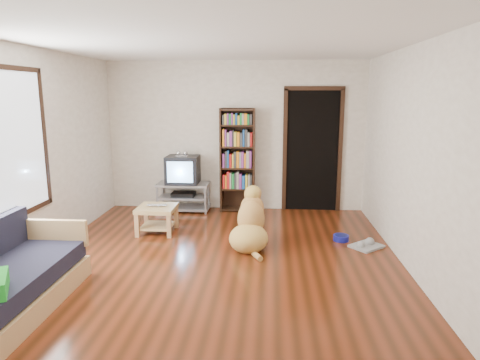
# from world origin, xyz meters

# --- Properties ---
(ground) EXTENTS (5.00, 5.00, 0.00)m
(ground) POSITION_xyz_m (0.00, 0.00, 0.00)
(ground) COLOR #5F2410
(ground) RESTS_ON ground
(ceiling) EXTENTS (5.00, 5.00, 0.00)m
(ceiling) POSITION_xyz_m (0.00, 0.00, 2.60)
(ceiling) COLOR white
(ceiling) RESTS_ON ground
(wall_back) EXTENTS (4.50, 0.00, 4.50)m
(wall_back) POSITION_xyz_m (0.00, 2.50, 1.30)
(wall_back) COLOR silver
(wall_back) RESTS_ON ground
(wall_front) EXTENTS (4.50, 0.00, 4.50)m
(wall_front) POSITION_xyz_m (0.00, -2.50, 1.30)
(wall_front) COLOR silver
(wall_front) RESTS_ON ground
(wall_left) EXTENTS (0.00, 5.00, 5.00)m
(wall_left) POSITION_xyz_m (-2.25, 0.00, 1.30)
(wall_left) COLOR silver
(wall_left) RESTS_ON ground
(wall_right) EXTENTS (0.00, 5.00, 5.00)m
(wall_right) POSITION_xyz_m (2.25, 0.00, 1.30)
(wall_right) COLOR silver
(wall_right) RESTS_ON ground
(laptop) EXTENTS (0.30, 0.21, 0.02)m
(laptop) POSITION_xyz_m (-1.05, 1.00, 0.41)
(laptop) COLOR silver
(laptop) RESTS_ON coffee_table
(dog_bowl) EXTENTS (0.22, 0.22, 0.08)m
(dog_bowl) POSITION_xyz_m (1.63, 0.85, 0.04)
(dog_bowl) COLOR navy
(dog_bowl) RESTS_ON ground
(grey_rag) EXTENTS (0.51, 0.50, 0.03)m
(grey_rag) POSITION_xyz_m (1.93, 0.60, 0.01)
(grey_rag) COLOR gray
(grey_rag) RESTS_ON ground
(window) EXTENTS (0.03, 1.46, 1.70)m
(window) POSITION_xyz_m (-2.23, -0.50, 1.50)
(window) COLOR white
(window) RESTS_ON wall_left
(doorway) EXTENTS (1.03, 0.05, 2.19)m
(doorway) POSITION_xyz_m (1.35, 2.48, 1.12)
(doorway) COLOR black
(doorway) RESTS_ON wall_back
(tv_stand) EXTENTS (0.90, 0.45, 0.50)m
(tv_stand) POSITION_xyz_m (-0.90, 2.25, 0.27)
(tv_stand) COLOR #99999E
(tv_stand) RESTS_ON ground
(crt_tv) EXTENTS (0.55, 0.52, 0.58)m
(crt_tv) POSITION_xyz_m (-0.90, 2.27, 0.74)
(crt_tv) COLOR black
(crt_tv) RESTS_ON tv_stand
(bookshelf) EXTENTS (0.60, 0.30, 1.80)m
(bookshelf) POSITION_xyz_m (0.05, 2.34, 1.00)
(bookshelf) COLOR black
(bookshelf) RESTS_ON ground
(sofa) EXTENTS (0.80, 1.80, 0.80)m
(sofa) POSITION_xyz_m (-1.87, -1.38, 0.26)
(sofa) COLOR tan
(sofa) RESTS_ON ground
(coffee_table) EXTENTS (0.55, 0.55, 0.40)m
(coffee_table) POSITION_xyz_m (-1.05, 1.03, 0.28)
(coffee_table) COLOR tan
(coffee_table) RESTS_ON ground
(dog) EXTENTS (0.58, 1.02, 0.83)m
(dog) POSITION_xyz_m (0.36, 0.53, 0.30)
(dog) COLOR #D4B351
(dog) RESTS_ON ground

